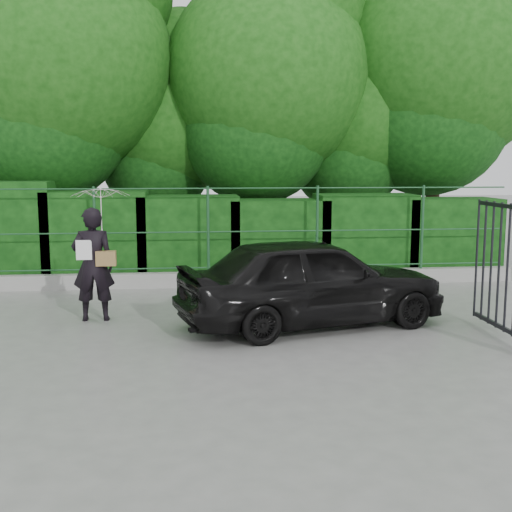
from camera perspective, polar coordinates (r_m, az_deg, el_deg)
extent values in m
plane|color=gray|center=(9.14, -5.78, -8.13)|extent=(80.00, 80.00, 0.00)
cube|color=#9E9E99|center=(13.48, -5.93, -2.10)|extent=(14.00, 0.25, 0.30)
cylinder|color=#1D4B28|center=(13.47, -14.11, 2.19)|extent=(0.06, 0.06, 1.80)
cylinder|color=#1D4B28|center=(13.34, -4.28, 2.36)|extent=(0.06, 0.06, 1.80)
cylinder|color=#1D4B28|center=(13.61, 5.46, 2.47)|extent=(0.06, 0.06, 1.80)
cylinder|color=#1D4B28|center=(14.25, 14.56, 2.50)|extent=(0.06, 0.06, 1.80)
cylinder|color=#1D4B28|center=(13.44, -5.94, -1.05)|extent=(13.60, 0.03, 0.03)
cylinder|color=#1D4B28|center=(13.34, -5.99, 2.12)|extent=(13.60, 0.03, 0.03)
cylinder|color=#1D4B28|center=(13.27, -6.05, 5.99)|extent=(13.60, 0.03, 0.03)
cube|color=black|center=(14.88, -21.60, 2.00)|extent=(2.20, 1.20, 2.19)
cube|color=black|center=(14.49, -13.93, 1.75)|extent=(2.20, 1.20, 1.96)
cube|color=black|center=(14.36, -5.99, 1.66)|extent=(2.20, 1.20, 1.85)
cube|color=black|center=(14.51, 1.94, 1.58)|extent=(2.20, 1.20, 1.75)
cube|color=black|center=(14.91, 9.57, 1.86)|extent=(2.20, 1.20, 1.86)
cube|color=black|center=(15.58, 16.67, 1.71)|extent=(2.20, 1.20, 1.76)
cylinder|color=black|center=(16.24, -16.81, 6.81)|extent=(0.36, 0.36, 4.50)
sphere|color=#14470F|center=(16.41, -17.22, 16.27)|extent=(5.40, 5.40, 5.40)
cylinder|color=black|center=(17.30, -7.73, 5.09)|extent=(0.36, 0.36, 3.25)
sphere|color=#14470F|center=(17.30, -7.86, 11.55)|extent=(3.90, 3.90, 3.90)
cylinder|color=black|center=(16.40, 0.97, 6.74)|extent=(0.36, 0.36, 4.25)
sphere|color=#14470F|center=(16.52, 0.99, 15.61)|extent=(5.10, 5.10, 5.10)
cylinder|color=black|center=(17.58, 8.83, 5.52)|extent=(0.36, 0.36, 3.50)
sphere|color=#14470F|center=(17.60, 8.99, 12.37)|extent=(4.20, 4.20, 4.20)
cylinder|color=black|center=(17.80, 15.50, 7.37)|extent=(0.36, 0.36, 4.75)
sphere|color=#14470F|center=(18.00, 15.87, 16.47)|extent=(5.70, 5.70, 5.70)
cube|color=black|center=(10.16, 21.29, -6.10)|extent=(0.05, 2.00, 0.06)
cylinder|color=black|center=(10.03, 21.43, -1.04)|extent=(0.04, 0.04, 1.90)
cylinder|color=black|center=(10.25, 20.79, -0.82)|extent=(0.04, 0.04, 1.90)
cylinder|color=black|center=(10.47, 20.18, -0.60)|extent=(0.04, 0.04, 1.90)
cylinder|color=black|center=(10.69, 19.59, -0.40)|extent=(0.04, 0.04, 1.90)
cylinder|color=black|center=(10.91, 19.02, -0.20)|extent=(0.04, 0.04, 1.90)
imported|color=black|center=(10.79, -14.27, -0.72)|extent=(0.69, 0.46, 1.87)
imported|color=white|center=(10.72, -13.61, 3.83)|extent=(0.92, 0.93, 0.84)
cube|color=olive|center=(10.66, -13.19, -0.20)|extent=(0.32, 0.15, 0.24)
cube|color=white|center=(10.65, -15.05, 0.52)|extent=(0.25, 0.02, 0.32)
imported|color=black|center=(10.19, 4.96, -2.21)|extent=(4.55, 2.74, 1.45)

